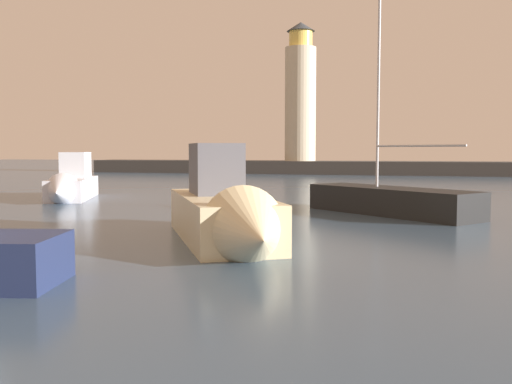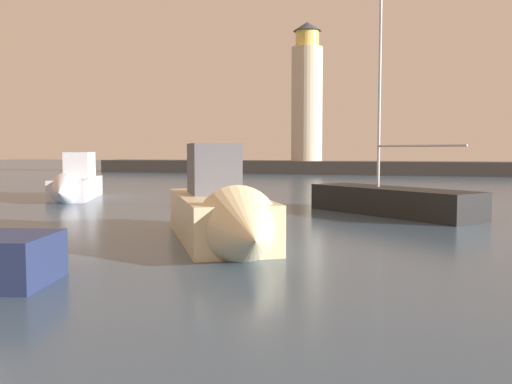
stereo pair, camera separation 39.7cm
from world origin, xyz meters
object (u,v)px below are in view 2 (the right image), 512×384
motorboat_1 (224,215)px  sailboat_moored (392,200)px  motorboat_3 (74,184)px  lighthouse (307,96)px

motorboat_1 → sailboat_moored: sailboat_moored is taller
sailboat_moored → motorboat_3: bearing=170.5°
lighthouse → motorboat_1: (7.32, -50.04, -8.14)m
lighthouse → motorboat_3: (-5.97, -37.61, -8.16)m
motorboat_1 → sailboat_moored: 10.42m
motorboat_3 → sailboat_moored: (17.63, -2.96, -0.26)m
motorboat_3 → sailboat_moored: size_ratio=0.70×
sailboat_moored → motorboat_1: bearing=-114.6°
motorboat_3 → motorboat_1: bearing=-43.1°
lighthouse → sailboat_moored: size_ratio=1.43×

